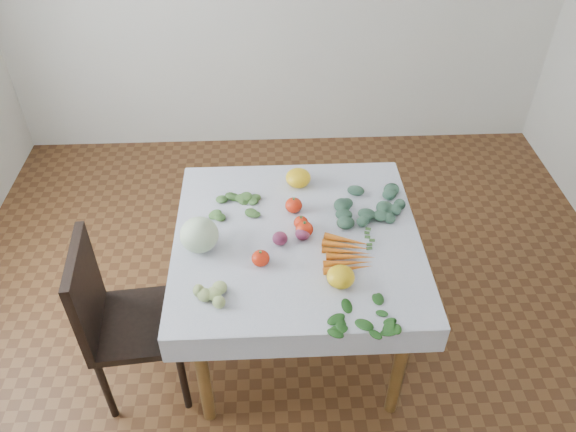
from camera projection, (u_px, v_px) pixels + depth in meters
name	position (u px, v px, depth m)	size (l,w,h in m)	color
ground	(296.00, 338.00, 3.07)	(4.00, 4.00, 0.00)	brown
table	(297.00, 252.00, 2.64)	(1.00, 1.00, 0.75)	brown
tablecloth	(297.00, 236.00, 2.58)	(1.12, 1.12, 0.01)	white
chair	(117.00, 314.00, 2.52)	(0.45, 0.45, 0.91)	black
cabbage	(199.00, 235.00, 2.47)	(0.17, 0.17, 0.15)	silver
tomato_a	(304.00, 229.00, 2.56)	(0.08, 0.08, 0.07)	red
tomato_b	(294.00, 205.00, 2.69)	(0.08, 0.08, 0.07)	red
tomato_c	(261.00, 258.00, 2.41)	(0.08, 0.08, 0.07)	red
tomato_d	(301.00, 223.00, 2.60)	(0.07, 0.07, 0.06)	red
heirloom_back	(298.00, 178.00, 2.84)	(0.13, 0.13, 0.09)	gold
heirloom_front	(341.00, 277.00, 2.32)	(0.12, 0.12, 0.08)	gold
onion_a	(280.00, 238.00, 2.52)	(0.07, 0.07, 0.06)	#591931
onion_b	(303.00, 234.00, 2.54)	(0.07, 0.07, 0.06)	#591931
tomatillo_cluster	(209.00, 295.00, 2.27)	(0.17, 0.10, 0.05)	#B8C773
carrot_bunch	(349.00, 254.00, 2.46)	(0.22, 0.25, 0.03)	orange
kale_bunch	(372.00, 206.00, 2.70)	(0.32, 0.30, 0.04)	#375A47
basil_bunch	(367.00, 315.00, 2.21)	(0.29, 0.21, 0.01)	#1C4E18
dill_bunch	(237.00, 207.00, 2.71)	(0.21, 0.21, 0.02)	#4C7133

